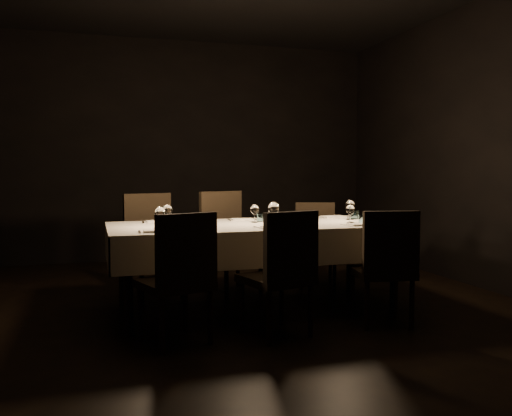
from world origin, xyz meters
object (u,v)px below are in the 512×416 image
object	(u,v)px
chair_far_center	(227,237)
chair_near_right	(386,262)
dining_table	(256,232)
chair_far_left	(152,240)
chair_near_left	(180,272)
chair_far_right	(316,239)
chair_near_center	(282,268)

from	to	relation	value
chair_far_center	chair_near_right	bearing A→B (deg)	-80.01
chair_far_center	dining_table	bearing A→B (deg)	-105.04
dining_table	chair_far_left	world-z (taller)	chair_far_left
chair_far_left	chair_far_center	world-z (taller)	chair_far_center
chair_far_left	chair_near_left	bearing A→B (deg)	-102.30
chair_near_right	chair_far_center	size ratio (longest dim) A/B	0.91
chair_near_left	chair_far_right	world-z (taller)	chair_near_left
chair_far_left	dining_table	bearing A→B (deg)	-58.33
chair_near_right	chair_near_left	bearing A→B (deg)	9.51
chair_far_center	chair_far_right	bearing A→B (deg)	-18.39
chair_near_left	chair_far_left	xyz separation A→B (m)	(-0.03, 1.60, 0.03)
dining_table	chair_far_right	bearing A→B (deg)	42.00
dining_table	chair_far_left	distance (m)	1.17
chair_near_right	chair_far_right	bearing A→B (deg)	-83.91
chair_near_left	chair_near_center	bearing A→B (deg)	158.14
dining_table	chair_far_center	distance (m)	0.82
chair_near_left	chair_near_right	size ratio (longest dim) A/B	1.02
dining_table	chair_near_right	distance (m)	1.15
chair_near_center	chair_far_left	world-z (taller)	chair_far_left
chair_near_center	chair_far_right	xyz separation A→B (m)	(0.96, 1.65, -0.03)
chair_near_center	chair_far_left	size ratio (longest dim) A/B	0.94
chair_near_center	chair_near_right	bearing A→B (deg)	167.47
dining_table	chair_near_center	world-z (taller)	chair_near_center
dining_table	chair_far_right	xyz separation A→B (m)	(0.91, 0.82, -0.20)
chair_far_left	chair_far_right	world-z (taller)	chair_far_left
chair_near_center	chair_far_right	world-z (taller)	chair_near_center
dining_table	chair_far_right	world-z (taller)	chair_far_right
chair_near_right	chair_far_center	xyz separation A→B (m)	(-0.89, 1.58, 0.04)
dining_table	chair_near_right	size ratio (longest dim) A/B	2.74
chair_near_right	chair_far_left	xyz separation A→B (m)	(-1.64, 1.59, 0.04)
chair_near_left	chair_near_right	bearing A→B (deg)	161.70
chair_near_right	chair_far_center	world-z (taller)	chair_far_center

